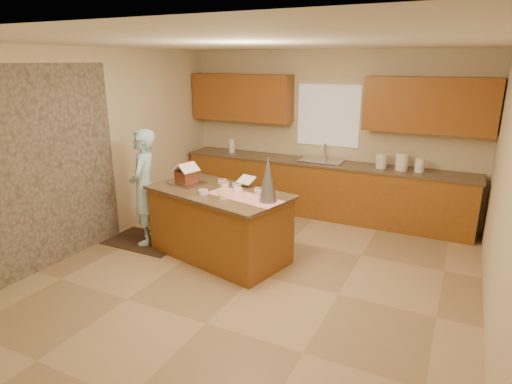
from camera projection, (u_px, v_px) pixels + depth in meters
floor at (256, 275)px, 5.29m from camera, size 5.50×5.50×0.00m
ceiling at (256, 43)px, 4.50m from camera, size 5.50×5.50×0.00m
wall_back at (328, 133)px, 7.25m from camera, size 5.50×5.50×0.00m
wall_front at (50, 269)px, 2.53m from camera, size 5.50×5.50×0.00m
wall_left at (94, 149)px, 5.95m from camera, size 5.50×5.50×0.00m
wall_right at (507, 198)px, 3.84m from camera, size 5.50×5.50×0.00m
stone_accent at (46, 169)px, 5.28m from camera, size 0.00×2.50×2.50m
window_curtain at (328, 116)px, 7.14m from camera, size 1.05×0.03×1.00m
back_counter_base at (320, 190)px, 7.26m from camera, size 4.80×0.60×0.88m
back_counter_top at (321, 163)px, 7.13m from camera, size 4.85×0.63×0.04m
upper_cabinet_left at (242, 98)px, 7.59m from camera, size 1.85×0.35×0.80m
upper_cabinet_right at (429, 105)px, 6.28m from camera, size 1.85×0.35×0.80m
sink at (321, 164)px, 7.13m from camera, size 0.70×0.45×0.12m
faucet at (325, 152)px, 7.24m from camera, size 0.03×0.03×0.28m
island_base at (219, 225)px, 5.70m from camera, size 1.95×1.29×0.88m
island_top at (218, 192)px, 5.56m from camera, size 2.05×1.38×0.04m
table_runner at (244, 197)px, 5.28m from camera, size 1.05×0.58×0.01m
baking_tray at (187, 183)px, 5.85m from camera, size 0.52×0.44×0.02m
cookbook at (246, 180)px, 5.72m from camera, size 0.25×0.22×0.09m
tinsel_tree at (268, 179)px, 5.04m from camera, size 0.26×0.26×0.55m
rug at (146, 241)px, 6.27m from camera, size 1.11×0.72×0.01m
boy at (144, 187)px, 6.01m from camera, size 0.60×0.70×1.63m
canister_a at (381, 161)px, 6.68m from camera, size 0.16×0.16×0.22m
canister_b at (402, 162)px, 6.55m from camera, size 0.18×0.18×0.26m
canister_c at (420, 165)px, 6.45m from camera, size 0.14×0.14×0.20m
paper_towel at (232, 146)px, 7.80m from camera, size 0.11×0.11×0.24m
gingerbread_house at (186, 175)px, 5.82m from camera, size 0.33×0.33×0.28m
candy_bowls at (229, 189)px, 5.54m from camera, size 0.77×0.69×0.05m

